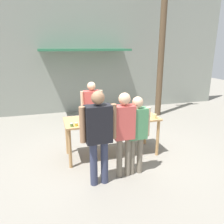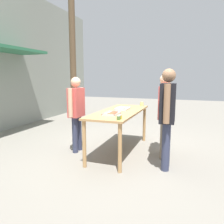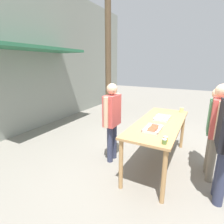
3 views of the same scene
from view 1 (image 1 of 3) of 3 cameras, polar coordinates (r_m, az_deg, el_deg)
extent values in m
plane|color=gray|center=(5.39, 0.00, -10.93)|extent=(24.00, 24.00, 0.00)
cube|color=gray|center=(8.70, -7.66, 14.86)|extent=(12.00, 0.12, 4.50)
cube|color=#2D704C|center=(8.15, -7.08, 15.83)|extent=(3.20, 1.00, 0.08)
cube|color=tan|center=(5.04, 0.00, -1.85)|extent=(2.17, 0.81, 0.04)
cylinder|color=tan|center=(4.73, -10.93, -9.45)|extent=(0.07, 0.07, 0.88)
cylinder|color=tan|center=(5.27, 11.84, -6.68)|extent=(0.07, 0.07, 0.88)
cylinder|color=tan|center=(5.35, -11.67, -6.34)|extent=(0.07, 0.07, 0.88)
cylinder|color=tan|center=(5.84, 8.74, -4.20)|extent=(0.07, 0.07, 0.88)
cube|color=silver|center=(4.92, -5.45, -2.09)|extent=(0.43, 0.26, 0.01)
cube|color=silver|center=(4.80, -5.17, -2.31)|extent=(0.43, 0.01, 0.03)
cube|color=silver|center=(5.03, -5.74, -1.41)|extent=(0.43, 0.01, 0.03)
cube|color=silver|center=(4.88, -7.87, -2.06)|extent=(0.01, 0.26, 0.03)
cube|color=silver|center=(4.96, -3.09, -1.64)|extent=(0.01, 0.26, 0.03)
cylinder|color=#A34C2D|center=(4.88, -7.49, -2.12)|extent=(0.03, 0.15, 0.02)
cylinder|color=#A34C2D|center=(4.88, -7.10, -2.06)|extent=(0.03, 0.14, 0.03)
cylinder|color=#A34C2D|center=(4.90, -6.68, -1.99)|extent=(0.04, 0.12, 0.03)
cylinder|color=#A34C2D|center=(4.91, -6.26, -1.93)|extent=(0.04, 0.12, 0.03)
cylinder|color=#A34C2D|center=(4.91, -5.90, -1.92)|extent=(0.04, 0.15, 0.03)
cylinder|color=#A34C2D|center=(4.92, -5.45, -1.88)|extent=(0.04, 0.15, 0.03)
cylinder|color=#A34C2D|center=(4.91, -5.05, -1.89)|extent=(0.04, 0.14, 0.03)
cylinder|color=#A34C2D|center=(4.93, -4.63, -1.86)|extent=(0.03, 0.15, 0.02)
cylinder|color=#A34C2D|center=(4.94, -4.20, -1.80)|extent=(0.03, 0.14, 0.03)
cylinder|color=#A34C2D|center=(4.94, -3.86, -1.78)|extent=(0.04, 0.11, 0.02)
cylinder|color=#A34C2D|center=(4.96, -3.50, -1.68)|extent=(0.04, 0.13, 0.03)
cube|color=silver|center=(5.09, 2.34, -1.39)|extent=(0.41, 0.28, 0.01)
cube|color=silver|center=(4.96, 2.84, -1.61)|extent=(0.41, 0.01, 0.03)
cube|color=silver|center=(5.21, 1.88, -0.72)|extent=(0.41, 0.01, 0.03)
cube|color=silver|center=(5.03, 0.15, -1.35)|extent=(0.01, 0.28, 0.03)
cube|color=silver|center=(5.15, 4.49, -0.96)|extent=(0.01, 0.28, 0.03)
ellipsoid|color=#D6B77F|center=(5.03, 0.72, -1.27)|extent=(0.05, 0.11, 0.04)
ellipsoid|color=#D6B77F|center=(5.06, 1.54, -1.22)|extent=(0.06, 0.11, 0.04)
ellipsoid|color=#D6B77F|center=(5.08, 2.36, -1.11)|extent=(0.07, 0.11, 0.05)
ellipsoid|color=#D6B77F|center=(5.10, 3.17, -1.09)|extent=(0.05, 0.11, 0.04)
ellipsoid|color=#D6B77F|center=(5.13, 3.96, -0.98)|extent=(0.06, 0.12, 0.04)
cylinder|color=#567A38|center=(4.58, -10.48, -3.36)|extent=(0.07, 0.07, 0.07)
cylinder|color=#B2B2B7|center=(4.57, -10.51, -2.92)|extent=(0.06, 0.06, 0.01)
cylinder|color=gold|center=(4.59, -9.32, -3.24)|extent=(0.07, 0.07, 0.07)
cylinder|color=#B2B2B7|center=(4.58, -9.34, -2.80)|extent=(0.06, 0.06, 0.01)
cylinder|color=#DBC67A|center=(5.11, 11.10, -1.08)|extent=(0.09, 0.09, 0.10)
cylinder|color=#333851|center=(5.95, -5.98, -4.15)|extent=(0.12, 0.12, 0.79)
cylinder|color=#333851|center=(5.98, -4.26, -3.98)|extent=(0.12, 0.12, 0.79)
cube|color=#C64C47|center=(5.75, -5.30, 2.52)|extent=(0.41, 0.23, 0.62)
sphere|color=#DBAD89|center=(5.66, -5.41, 6.78)|extent=(0.21, 0.21, 0.21)
cylinder|color=#DBAD89|center=(5.71, -7.73, 2.48)|extent=(0.09, 0.09, 0.59)
cylinder|color=#DBAD89|center=(5.80, -2.91, 2.85)|extent=(0.09, 0.09, 0.59)
cylinder|color=#333851|center=(4.18, -1.98, -12.95)|extent=(0.14, 0.14, 0.86)
cylinder|color=#333851|center=(4.14, -4.81, -13.37)|extent=(0.14, 0.14, 0.86)
cube|color=black|center=(3.84, -3.58, -3.16)|extent=(0.47, 0.27, 0.68)
sphere|color=#936B4C|center=(3.70, -3.71, 3.74)|extent=(0.23, 0.23, 0.23)
cylinder|color=#936B4C|center=(3.91, 0.42, -2.48)|extent=(0.10, 0.10, 0.64)
cylinder|color=#936B4C|center=(3.77, -7.74, -3.37)|extent=(0.10, 0.10, 0.64)
cylinder|color=#756B5B|center=(4.54, 7.26, -11.14)|extent=(0.11, 0.11, 0.77)
cylinder|color=#756B5B|center=(4.48, 5.25, -11.49)|extent=(0.11, 0.11, 0.77)
cube|color=#478456|center=(4.23, 6.55, -3.02)|extent=(0.38, 0.22, 0.61)
sphere|color=#DBAD89|center=(4.11, 6.74, 2.58)|extent=(0.21, 0.21, 0.21)
cylinder|color=#DBAD89|center=(4.33, 9.35, -2.49)|extent=(0.08, 0.08, 0.58)
cylinder|color=#DBAD89|center=(4.14, 3.64, -3.16)|extent=(0.08, 0.08, 0.58)
cylinder|color=#756B5B|center=(4.41, 4.11, -11.59)|extent=(0.12, 0.12, 0.82)
cylinder|color=#756B5B|center=(4.36, 1.95, -11.92)|extent=(0.12, 0.12, 0.82)
cube|color=#C64C47|center=(4.09, 3.19, -2.70)|extent=(0.38, 0.21, 0.65)
sphere|color=#DBAD89|center=(3.96, 3.30, 3.47)|extent=(0.22, 0.22, 0.22)
cylinder|color=#DBAD89|center=(4.17, 6.24, -2.17)|extent=(0.09, 0.09, 0.61)
cylinder|color=#DBAD89|center=(4.02, 0.04, -2.80)|extent=(0.09, 0.09, 0.61)
cylinder|color=brown|center=(8.22, 13.21, 21.69)|extent=(0.22, 0.22, 6.56)
camera|label=2|loc=(4.49, -59.04, -2.44)|focal=35.00mm
camera|label=3|loc=(4.36, -42.69, 5.76)|focal=28.00mm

